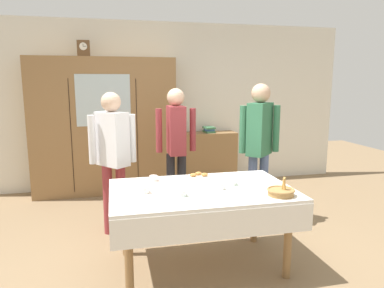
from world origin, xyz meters
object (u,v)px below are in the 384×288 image
object	(u,v)px
mantel_clock	(84,49)
person_near_right_end	(259,138)
tea_cup_mid_right	(220,187)
spoon_near_left	(183,186)
tea_cup_back_edge	(182,194)
book_stack	(209,130)
tea_cup_near_left	(153,179)
person_behind_table_left	(176,139)
person_beside_shelf	(113,149)
wall_cabinet	(105,127)
bookshelf_low	(209,159)
spoon_far_left	(174,179)
dining_table	(202,200)
tea_cup_mid_left	(145,191)
spoon_back_edge	(196,190)
bread_basket	(281,192)
pastry_plate	(199,176)
tea_cup_near_right	(233,183)

from	to	relation	value
mantel_clock	person_near_right_end	xyz separation A→B (m)	(2.13, -1.62, -1.17)
tea_cup_mid_right	spoon_near_left	distance (m)	0.36
tea_cup_back_edge	book_stack	bearing A→B (deg)	70.00
book_stack	tea_cup_near_left	xyz separation A→B (m)	(-1.20, -2.28, -0.16)
person_behind_table_left	person_beside_shelf	xyz separation A→B (m)	(-0.80, -0.41, -0.02)
wall_cabinet	book_stack	size ratio (longest dim) A/B	9.35
bookshelf_low	tea_cup_mid_right	distance (m)	2.79
tea_cup_near_left	spoon_far_left	xyz separation A→B (m)	(0.21, 0.03, -0.02)
dining_table	spoon_far_left	xyz separation A→B (m)	(-0.20, 0.39, 0.11)
bookshelf_low	tea_cup_back_edge	size ratio (longest dim) A/B	7.02
wall_cabinet	tea_cup_back_edge	size ratio (longest dim) A/B	16.76
person_near_right_end	tea_cup_mid_left	bearing A→B (deg)	-146.83
wall_cabinet	mantel_clock	xyz separation A→B (m)	(-0.26, -0.00, 1.17)
spoon_far_left	person_beside_shelf	bearing A→B (deg)	135.09
dining_table	wall_cabinet	distance (m)	2.77
person_near_right_end	spoon_back_edge	bearing A→B (deg)	-136.77
mantel_clock	spoon_far_left	world-z (taller)	mantel_clock
bread_basket	pastry_plate	bearing A→B (deg)	127.43
mantel_clock	tea_cup_mid_left	distance (m)	3.03
dining_table	mantel_clock	distance (m)	3.24
tea_cup_near_right	person_behind_table_left	size ratio (longest dim) A/B	0.08
bookshelf_low	spoon_near_left	size ratio (longest dim) A/B	7.66
book_stack	person_beside_shelf	distance (m)	2.29
book_stack	dining_table	bearing A→B (deg)	-106.76
tea_cup_near_left	person_beside_shelf	xyz separation A→B (m)	(-0.38, 0.62, 0.20)
tea_cup_near_left	spoon_back_edge	bearing A→B (deg)	-46.15
dining_table	book_stack	distance (m)	2.77
bookshelf_low	spoon_near_left	bearing A→B (deg)	-110.70
mantel_clock	tea_cup_mid_right	bearing A→B (deg)	-63.64
tea_cup_mid_right	bread_basket	bearing A→B (deg)	-28.88
mantel_clock	tea_cup_near_left	size ratio (longest dim) A/B	1.85
wall_cabinet	person_beside_shelf	bearing A→B (deg)	-86.06
bookshelf_low	book_stack	bearing A→B (deg)	0.00
mantel_clock	tea_cup_near_right	size ratio (longest dim) A/B	1.85
tea_cup_near_left	person_near_right_end	bearing A→B (deg)	23.74
mantel_clock	person_behind_table_left	xyz separation A→B (m)	(1.17, -1.20, -1.21)
spoon_near_left	person_beside_shelf	world-z (taller)	person_beside_shelf
tea_cup_near_left	person_beside_shelf	size ratio (longest dim) A/B	0.08
bookshelf_low	tea_cup_mid_right	world-z (taller)	bookshelf_low
bread_basket	spoon_back_edge	world-z (taller)	bread_basket
wall_cabinet	person_behind_table_left	size ratio (longest dim) A/B	1.31
tea_cup_near_left	tea_cup_back_edge	world-z (taller)	same
tea_cup_near_right	spoon_near_left	bearing A→B (deg)	170.05
tea_cup_near_right	pastry_plate	xyz separation A→B (m)	(-0.24, 0.36, -0.01)
tea_cup_mid_left	bread_basket	distance (m)	1.18
wall_cabinet	tea_cup_near_left	distance (m)	2.30
tea_cup_mid_right	bread_basket	distance (m)	0.54
person_near_right_end	person_beside_shelf	size ratio (longest dim) A/B	1.06
tea_cup_mid_left	tea_cup_back_edge	distance (m)	0.34
tea_cup_near_right	person_beside_shelf	distance (m)	1.45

